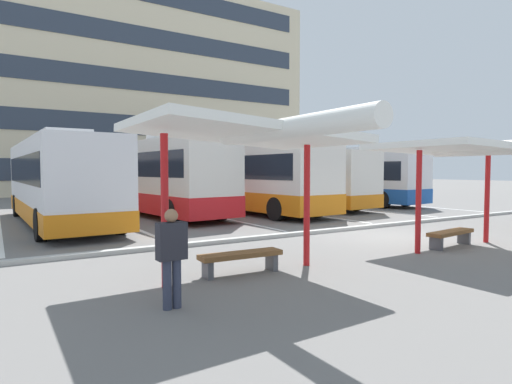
# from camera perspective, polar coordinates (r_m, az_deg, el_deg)

# --- Properties ---
(ground_plane) EXTENTS (160.00, 160.00, 0.00)m
(ground_plane) POSITION_cam_1_polar(r_m,az_deg,el_deg) (14.19, 17.45, -5.78)
(ground_plane) COLOR slate
(terminal_building) EXTENTS (37.72, 13.04, 22.77)m
(terminal_building) POSITION_cam_1_polar(r_m,az_deg,el_deg) (46.46, -18.62, 12.58)
(terminal_building) COLOR beige
(terminal_building) RESTS_ON ground
(coach_bus_0) EXTENTS (2.97, 11.50, 3.56)m
(coach_bus_0) POSITION_cam_1_polar(r_m,az_deg,el_deg) (18.26, -25.10, 1.24)
(coach_bus_0) COLOR silver
(coach_bus_0) RESTS_ON ground
(coach_bus_1) EXTENTS (3.52, 10.31, 3.81)m
(coach_bus_1) POSITION_cam_1_polar(r_m,az_deg,el_deg) (20.27, -12.85, 1.88)
(coach_bus_1) COLOR silver
(coach_bus_1) RESTS_ON ground
(coach_bus_2) EXTENTS (3.31, 10.89, 3.71)m
(coach_bus_2) POSITION_cam_1_polar(r_m,az_deg,el_deg) (21.31, -1.02, 1.85)
(coach_bus_2) COLOR silver
(coach_bus_2) RESTS_ON ground
(coach_bus_3) EXTENTS (3.54, 11.95, 3.45)m
(coach_bus_3) POSITION_cam_1_polar(r_m,az_deg,el_deg) (24.83, 4.19, 1.73)
(coach_bus_3) COLOR silver
(coach_bus_3) RESTS_ON ground
(coach_bus_4) EXTENTS (3.55, 10.49, 3.52)m
(coach_bus_4) POSITION_cam_1_polar(r_m,az_deg,el_deg) (27.49, 12.19, 1.83)
(coach_bus_4) COLOR silver
(coach_bus_4) RESTS_ON ground
(lane_stripe_1) EXTENTS (0.16, 14.00, 0.01)m
(lane_stripe_1) POSITION_cam_1_polar(r_m,az_deg,el_deg) (19.33, -18.85, -3.50)
(lane_stripe_1) COLOR white
(lane_stripe_1) RESTS_ON ground
(lane_stripe_2) EXTENTS (0.16, 14.00, 0.01)m
(lane_stripe_2) POSITION_cam_1_polar(r_m,az_deg,el_deg) (20.69, -7.36, -2.95)
(lane_stripe_2) COLOR white
(lane_stripe_2) RESTS_ON ground
(lane_stripe_3) EXTENTS (0.16, 14.00, 0.01)m
(lane_stripe_3) POSITION_cam_1_polar(r_m,az_deg,el_deg) (22.77, 2.38, -2.39)
(lane_stripe_3) COLOR white
(lane_stripe_3) RESTS_ON ground
(lane_stripe_4) EXTENTS (0.16, 14.00, 0.01)m
(lane_stripe_4) POSITION_cam_1_polar(r_m,az_deg,el_deg) (25.38, 10.29, -1.89)
(lane_stripe_4) COLOR white
(lane_stripe_4) RESTS_ON ground
(lane_stripe_5) EXTENTS (0.16, 14.00, 0.01)m
(lane_stripe_5) POSITION_cam_1_polar(r_m,az_deg,el_deg) (28.39, 16.62, -1.46)
(lane_stripe_5) COLOR white
(lane_stripe_5) RESTS_ON ground
(waiting_shelter_0) EXTENTS (4.27, 5.16, 3.07)m
(waiting_shelter_0) POSITION_cam_1_polar(r_m,az_deg,el_deg) (8.21, -0.79, 7.69)
(waiting_shelter_0) COLOR red
(waiting_shelter_0) RESTS_ON ground
(bench_0) EXTENTS (1.79, 0.50, 0.45)m
(bench_0) POSITION_cam_1_polar(r_m,az_deg,el_deg) (8.68, -2.06, -8.88)
(bench_0) COLOR brown
(bench_0) RESTS_ON ground
(waiting_shelter_1) EXTENTS (4.13, 5.07, 2.86)m
(waiting_shelter_1) POSITION_cam_1_polar(r_m,az_deg,el_deg) (12.57, 26.60, 5.06)
(waiting_shelter_1) COLOR red
(waiting_shelter_1) RESTS_ON ground
(bench_1) EXTENTS (1.91, 0.64, 0.45)m
(bench_1) POSITION_cam_1_polar(r_m,az_deg,el_deg) (12.89, 24.89, -5.26)
(bench_1) COLOR brown
(bench_1) RESTS_ON ground
(platform_kerb) EXTENTS (44.00, 0.24, 0.12)m
(platform_kerb) POSITION_cam_1_polar(r_m,az_deg,el_deg) (15.33, 12.60, -4.84)
(platform_kerb) COLOR #ADADA8
(platform_kerb) RESTS_ON ground
(waiting_passenger_0) EXTENTS (0.45, 0.23, 1.53)m
(waiting_passenger_0) POSITION_cam_1_polar(r_m,az_deg,el_deg) (6.59, -11.36, -8.03)
(waiting_passenger_0) COLOR #33384C
(waiting_passenger_0) RESTS_ON ground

